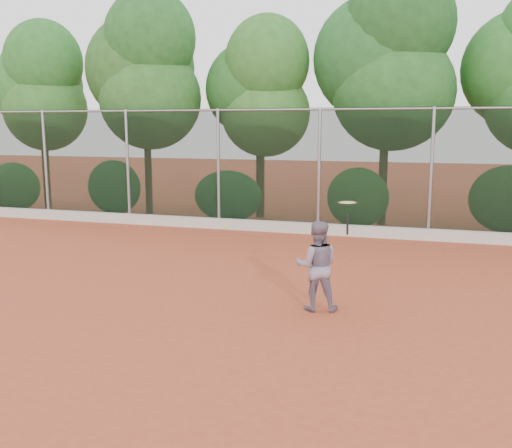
# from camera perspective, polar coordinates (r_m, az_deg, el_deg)

# --- Properties ---
(ground) EXTENTS (80.00, 80.00, 0.00)m
(ground) POSITION_cam_1_polar(r_m,az_deg,el_deg) (9.72, -1.75, -8.25)
(ground) COLOR #A94328
(ground) RESTS_ON ground
(concrete_curb) EXTENTS (24.00, 0.20, 0.30)m
(concrete_curb) POSITION_cam_1_polar(r_m,az_deg,el_deg) (16.11, 6.09, -0.47)
(concrete_curb) COLOR beige
(concrete_curb) RESTS_ON ground
(tennis_player) EXTENTS (0.83, 0.70, 1.49)m
(tennis_player) POSITION_cam_1_polar(r_m,az_deg,el_deg) (9.41, 6.10, -4.19)
(tennis_player) COLOR slate
(tennis_player) RESTS_ON ground
(chainlink_fence) EXTENTS (24.09, 0.09, 3.50)m
(chainlink_fence) POSITION_cam_1_polar(r_m,az_deg,el_deg) (16.07, 6.32, 5.65)
(chainlink_fence) COLOR black
(chainlink_fence) RESTS_ON ground
(foliage_backdrop) EXTENTS (23.70, 3.63, 7.55)m
(foliage_backdrop) POSITION_cam_1_polar(r_m,az_deg,el_deg) (18.13, 5.94, 14.17)
(foliage_backdrop) COLOR #48301B
(foliage_backdrop) RESTS_ON ground
(tennis_racket) EXTENTS (0.37, 0.37, 0.53)m
(tennis_racket) POSITION_cam_1_polar(r_m,az_deg,el_deg) (8.96, 9.13, 1.85)
(tennis_racket) COLOR black
(tennis_racket) RESTS_ON ground
(tennis_ball_in_flight) EXTENTS (0.07, 0.07, 0.07)m
(tennis_ball_in_flight) POSITION_cam_1_polar(r_m,az_deg,el_deg) (9.99, -3.09, -0.26)
(tennis_ball_in_flight) COLOR #CCE634
(tennis_ball_in_flight) RESTS_ON ground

